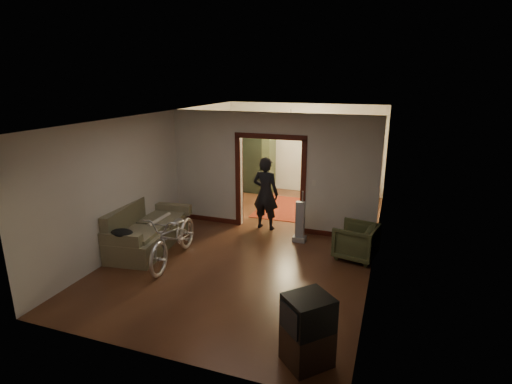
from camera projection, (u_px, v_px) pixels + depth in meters
The scene contains 24 objects.
floor at pixel (260, 239), 9.15m from camera, with size 5.00×8.50×0.01m, color #3B1F13.
ceiling at pixel (261, 115), 8.38m from camera, with size 5.00×8.50×0.01m, color white.
wall_back at pixel (304, 148), 12.61m from camera, with size 5.00×0.02×2.80m, color beige.
wall_left at pixel (162, 171), 9.57m from camera, with size 0.02×8.50×2.80m, color beige.
wall_right at pixel (379, 190), 7.96m from camera, with size 0.02×8.50×2.80m, color beige.
partition_wall at pixel (271, 172), 9.44m from camera, with size 5.00×0.14×2.80m, color beige.
door_casing at pixel (271, 185), 9.53m from camera, with size 1.74×0.20×2.32m, color #3B130D.
far_window at pixel (326, 145), 12.31m from camera, with size 0.98×0.06×1.28m, color black.
chandelier at pixel (291, 124), 10.77m from camera, with size 0.24×0.24×0.24m, color #FFE0A5.
light_switch at pixel (314, 183), 9.08m from camera, with size 0.08×0.01×0.12m, color silver.
sofa at pixel (148, 226), 8.59m from camera, with size 0.96×2.14×0.98m, color brown.
rolled_paper at pixel (159, 220), 8.82m from camera, with size 0.10×0.10×0.82m, color beige.
jacket at pixel (122, 233), 7.70m from camera, with size 0.45×0.34×0.13m, color black.
bicycle at pixel (174, 237), 7.92m from camera, with size 0.69×1.99×1.05m, color silver.
armchair at pixel (356, 241), 8.10m from camera, with size 0.77×0.80×0.72m, color #444929.
tv_stand at pixel (307, 346), 5.13m from camera, with size 0.55×0.50×0.50m, color black.
crt_tv at pixel (308, 314), 5.00m from camera, with size 0.55×0.50×0.48m, color black.
vacuum at pixel (300, 222), 8.90m from camera, with size 0.29×0.23×0.94m, color gray.
person at pixel (266, 193), 9.56m from camera, with size 0.65×0.42×1.77m, color black.
oriental_rug at pixel (288, 208), 11.25m from camera, with size 1.62×2.13×0.02m, color maroon.
locker at pixel (258, 162), 12.64m from camera, with size 0.97×0.54×1.94m, color #303922.
globe at pixel (258, 132), 12.38m from camera, with size 0.25×0.25×0.25m, color #1E5972.
desk at pixel (341, 185), 12.15m from camera, with size 1.07×0.60×0.79m, color black.
desk_chair at pixel (313, 186), 12.05m from camera, with size 0.36×0.36×0.82m, color black.
Camera 1 is at (2.75, -8.04, 3.57)m, focal length 28.00 mm.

